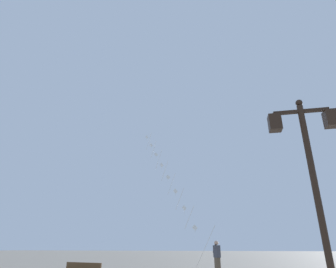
# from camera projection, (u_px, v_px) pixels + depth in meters

# --- Properties ---
(twin_lantern_lamp_post) EXTENTS (1.52, 0.28, 4.74)m
(twin_lantern_lamp_post) POSITION_uv_depth(u_px,v_px,m) (309.00, 157.00, 6.32)
(twin_lantern_lamp_post) COLOR black
(twin_lantern_lamp_post) RESTS_ON ground_plane
(kite_train) EXTENTS (7.54, 10.91, 12.89)m
(kite_train) POSITION_uv_depth(u_px,v_px,m) (168.00, 178.00, 23.89)
(kite_train) COLOR brown
(kite_train) RESTS_ON ground_plane
(kite_flyer) EXTENTS (0.45, 0.60, 1.71)m
(kite_flyer) POSITION_uv_depth(u_px,v_px,m) (217.00, 257.00, 14.81)
(kite_flyer) COLOR brown
(kite_flyer) RESTS_ON ground_plane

